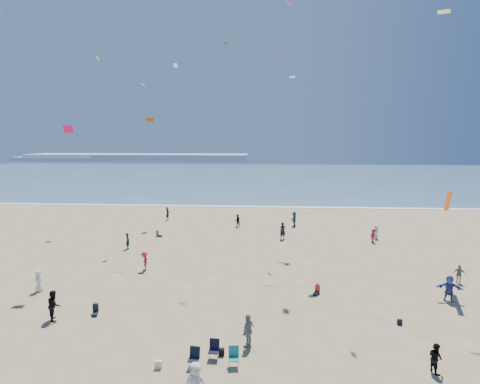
{
  "coord_description": "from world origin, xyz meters",
  "views": [
    {
      "loc": [
        3.59,
        -16.06,
        11.39
      ],
      "look_at": [
        2.0,
        8.0,
        7.88
      ],
      "focal_mm": 28.0,
      "sensor_mm": 36.0,
      "label": 1
    }
  ],
  "objects": [
    {
      "name": "chair_cluster",
      "position": [
        1.11,
        1.29,
        0.5
      ],
      "size": [
        2.66,
        1.45,
        1.0
      ],
      "color": "black",
      "rests_on": "ground"
    },
    {
      "name": "black_backpack",
      "position": [
        1.41,
        2.14,
        0.19
      ],
      "size": [
        0.3,
        0.22,
        0.38
      ],
      "primitive_type": "cube",
      "color": "black",
      "rests_on": "ground"
    },
    {
      "name": "standing_flyers",
      "position": [
        3.78,
        15.99,
        0.88
      ],
      "size": [
        33.03,
        36.72,
        1.95
      ],
      "color": "maroon",
      "rests_on": "ground"
    },
    {
      "name": "seated_group",
      "position": [
        0.25,
        6.11,
        0.42
      ],
      "size": [
        19.5,
        33.71,
        0.84
      ],
      "color": "silver",
      "rests_on": "ground"
    },
    {
      "name": "ocean",
      "position": [
        0.0,
        95.0,
        0.03
      ],
      "size": [
        220.0,
        100.0,
        0.06
      ],
      "primitive_type": "cube",
      "color": "#476B84",
      "rests_on": "ground"
    },
    {
      "name": "kites_aloft",
      "position": [
        8.66,
        13.11,
        15.08
      ],
      "size": [
        36.43,
        40.52,
        29.69
      ],
      "color": "orange",
      "rests_on": "ground"
    },
    {
      "name": "headland_far",
      "position": [
        -60.0,
        170.0,
        1.6
      ],
      "size": [
        110.0,
        20.0,
        3.2
      ],
      "primitive_type": "cube",
      "color": "#7A8EA8",
      "rests_on": "ground"
    },
    {
      "name": "white_tote",
      "position": [
        -1.6,
        0.82,
        0.2
      ],
      "size": [
        0.35,
        0.2,
        0.4
      ],
      "primitive_type": "cube",
      "color": "silver",
      "rests_on": "ground"
    },
    {
      "name": "ground",
      "position": [
        0.0,
        0.0,
        0.0
      ],
      "size": [
        220.0,
        220.0,
        0.0
      ],
      "primitive_type": "plane",
      "color": "tan",
      "rests_on": "ground"
    },
    {
      "name": "headland_near",
      "position": [
        -100.0,
        165.0,
        1.0
      ],
      "size": [
        40.0,
        14.0,
        2.0
      ],
      "primitive_type": "cube",
      "color": "#7A8EA8",
      "rests_on": "ground"
    },
    {
      "name": "surf_line",
      "position": [
        0.0,
        45.0,
        0.04
      ],
      "size": [
        220.0,
        1.2,
        0.08
      ],
      "primitive_type": "cube",
      "color": "white",
      "rests_on": "ground"
    },
    {
      "name": "navy_bag",
      "position": [
        11.97,
        6.12,
        0.17
      ],
      "size": [
        0.28,
        0.18,
        0.34
      ],
      "primitive_type": "cube",
      "color": "black",
      "rests_on": "ground"
    }
  ]
}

